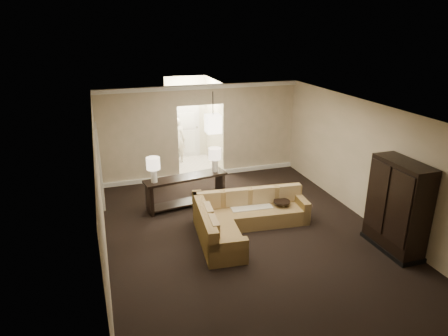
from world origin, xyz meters
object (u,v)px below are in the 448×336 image
object	(u,v)px
console_table	(186,189)
drink_table	(282,206)
sectional_sofa	(242,218)
coffee_table	(247,208)
armoire	(397,209)
person	(177,138)

from	to	relation	value
console_table	drink_table	distance (m)	2.46
sectional_sofa	coffee_table	distance (m)	0.77
sectional_sofa	console_table	xyz separation A→B (m)	(-0.90, 1.66, 0.17)
armoire	drink_table	xyz separation A→B (m)	(-1.64, 1.89, -0.57)
sectional_sofa	person	xyz separation A→B (m)	(-0.41, 5.15, 0.54)
sectional_sofa	console_table	bearing A→B (deg)	123.58
drink_table	person	bearing A→B (deg)	106.96
coffee_table	person	distance (m)	4.61
console_table	person	distance (m)	3.55
coffee_table	armoire	distance (m)	3.38
coffee_table	drink_table	bearing A→B (deg)	-32.03
console_table	sectional_sofa	bearing A→B (deg)	-70.88
sectional_sofa	person	bearing A→B (deg)	99.73
console_table	drink_table	size ratio (longest dim) A/B	4.39
drink_table	person	distance (m)	5.18
armoire	person	xyz separation A→B (m)	(-3.14, 6.83, -0.08)
armoire	person	size ratio (longest dim) A/B	1.14
coffee_table	person	world-z (taller)	person
console_table	person	world-z (taller)	person
sectional_sofa	person	size ratio (longest dim) A/B	1.65
armoire	person	bearing A→B (deg)	114.70
console_table	armoire	size ratio (longest dim) A/B	1.12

